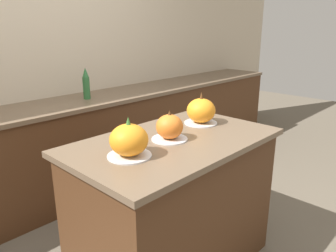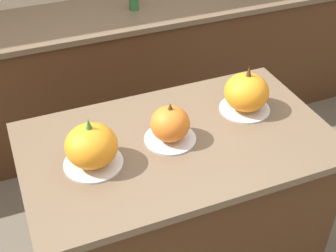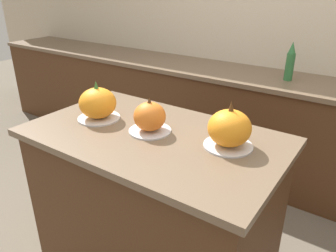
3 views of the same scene
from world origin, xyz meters
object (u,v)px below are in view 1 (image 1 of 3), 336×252
pumpkin_cake_left (129,141)px  pumpkin_cake_right (201,111)px  pumpkin_cake_center (170,128)px  bottle_tall (86,84)px

pumpkin_cake_left → pumpkin_cake_right: pumpkin_cake_right is taller
pumpkin_cake_center → pumpkin_cake_right: (0.39, 0.07, 0.01)m
pumpkin_cake_right → bottle_tall: 1.25m
pumpkin_cake_right → pumpkin_cake_center: bearing=-169.2°
pumpkin_cake_center → pumpkin_cake_right: bearing=10.8°
pumpkin_cake_left → pumpkin_cake_right: bearing=8.1°
pumpkin_cake_left → pumpkin_cake_right: size_ratio=1.02×
pumpkin_cake_center → pumpkin_cake_right: pumpkin_cake_right is taller
pumpkin_cake_center → bottle_tall: 1.36m
pumpkin_cake_left → pumpkin_cake_center: 0.33m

